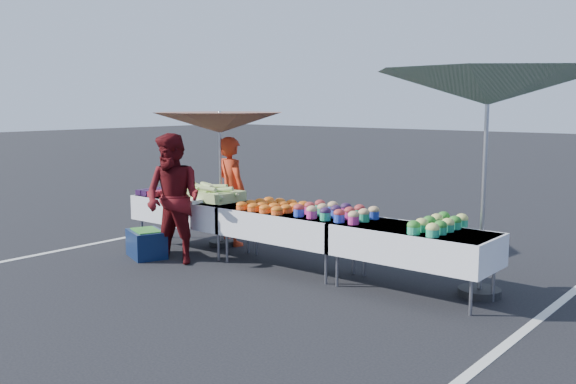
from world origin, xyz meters
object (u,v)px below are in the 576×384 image
Objects in this scene: table_right at (413,243)px; umbrella_left at (220,124)px; table_left at (193,209)px; vendor at (231,191)px; customer at (173,199)px; storage_bin at (147,243)px; table_center at (288,224)px; umbrella_right at (488,89)px.

umbrella_left is at bearing 173.33° from table_right.
table_right is (3.60, 0.00, 0.00)m from table_left.
table_right is 1.14× the size of vendor.
customer reaches higher than storage_bin.
table_left is 2.64× the size of storage_bin.
table_left is 1.00× the size of table_right.
table_center is 2.10m from storage_bin.
table_left is 4.57m from umbrella_right.
customer is at bearing -163.09° from umbrella_right.
table_center is at bearing 180.00° from table_right.
umbrella_left is at bearing 180.00° from umbrella_right.
table_left is 1.32m from umbrella_left.
table_center is 2.08m from umbrella_left.
umbrella_right reaches higher than customer.
table_left is 0.92m from customer.
table_right is 3.40m from vendor.
table_left is at bearing 76.80° from vendor.
vendor is (0.26, 0.55, 0.23)m from table_left.
table_left is at bearing 110.01° from customer.
umbrella_left reaches higher than vendor.
storage_bin is at bearing 86.52° from vendor.
umbrella_right is (2.43, 0.40, 1.69)m from table_center.
table_left is 1.07× the size of customer.
customer is (0.19, -1.30, 0.05)m from vendor.
table_center is 1.14× the size of vendor.
umbrella_left is at bearing 75.27° from vendor.
customer is 4.20m from umbrella_right.
table_center is at bearing 172.15° from vendor.
table_center is 2.64× the size of storage_bin.
table_left is 1.00× the size of table_center.
umbrella_left is 0.82× the size of umbrella_right.
table_center is (1.80, 0.00, 0.00)m from table_left.
table_left is 0.65m from vendor.
vendor reaches higher than table_right.
vendor is at bearing 170.66° from table_right.
table_left is at bearing 103.92° from storage_bin.
vendor is at bearing 63.51° from umbrella_left.
customer is at bearing -77.19° from umbrella_left.
customer is at bearing -151.08° from table_center.
umbrella_right is 4.21× the size of storage_bin.
table_right is 3.81m from storage_bin.
customer is 0.72× the size of umbrella_left.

